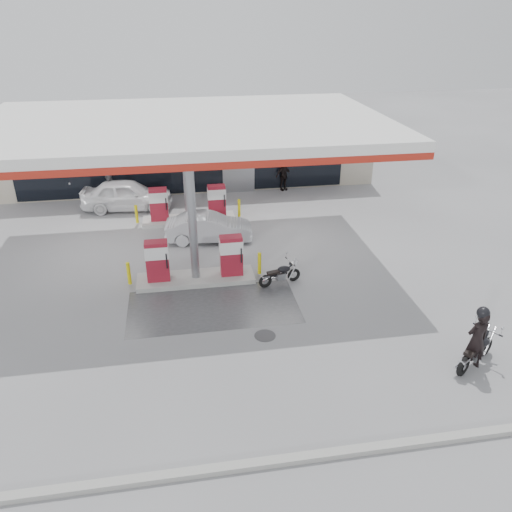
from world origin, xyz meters
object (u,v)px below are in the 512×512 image
Objects in this scene: hatchback_silver at (209,228)px; biker_walking at (283,176)px; pump_island_far at (188,208)px; main_motorcycle at (476,351)px; pump_island_near at (195,264)px; parked_motorcycle at (280,275)px; attendant at (111,189)px; biker_main at (477,340)px; sedan_white at (127,195)px; parked_car_left at (105,184)px.

biker_walking reaches higher than hatchback_silver.
biker_walking is at bearing -31.81° from hatchback_silver.
pump_island_far is 14.70m from main_motorcycle.
parked_motorcycle is at bearing -13.91° from pump_island_near.
biker_main is at bearing -120.46° from attendant.
pump_island_near is 10.11m from biker_main.
biker_main is 0.42× the size of sedan_white.
biker_walking is at bearing -89.45° from biker_main.
hatchback_silver is (0.81, -2.40, -0.07)m from pump_island_far.
pump_island_far is at bearing -148.46° from parked_car_left.
hatchback_silver reaches higher than parked_motorcycle.
biker_main reaches higher than biker_walking.
main_motorcycle is at bearing -64.40° from parked_motorcycle.
parked_motorcycle is (3.18, -6.79, -0.31)m from pump_island_far.
hatchback_silver is (-7.09, 10.00, 0.18)m from main_motorcycle.
hatchback_silver is at bearing -71.40° from pump_island_far.
biker_main is at bearing -155.95° from parked_car_left.
biker_main reaches higher than attendant.
pump_island_far is 4.81m from attendant.
parked_car_left reaches higher than parked_motorcycle.
main_motorcycle is 19.25m from attendant.
sedan_white reaches higher than parked_motorcycle.
parked_car_left is at bearing 132.59° from pump_island_far.
sedan_white is (-3.06, 8.20, 0.08)m from pump_island_near.
main_motorcycle is at bearing -102.22° from biker_walking.
hatchback_silver is (-2.37, 4.39, 0.24)m from parked_motorcycle.
sedan_white is (-10.80, 14.71, -0.19)m from biker_main.
biker_walking is at bearing -107.26° from parked_car_left.
main_motorcycle is 0.55m from biker_main.
main_motorcycle is 12.26m from hatchback_silver.
biker_walking is (5.56, 3.80, 0.13)m from pump_island_far.
biker_main is 19.23m from attendant.
parked_motorcycle is 10.86m from biker_walking.
pump_island_far is at bearing -166.09° from biker_walking.
biker_main is at bearing -58.27° from pump_island_far.
biker_walking is (10.06, -1.10, 0.30)m from parked_car_left.
attendant is at bearing 113.95° from pump_island_near.
hatchback_silver reaches higher than main_motorcycle.
sedan_white is at bearing -60.75° from biker_main.
biker_main is 7.34m from parked_motorcycle.
parked_car_left is at bearing 33.47° from sedan_white.
sedan_white is 1.19× the size of hatchback_silver.
pump_island_far is at bearing 90.00° from pump_island_near.
attendant is 2.21m from parked_car_left.
attendant is 7.03m from hatchback_silver.
pump_island_near reaches higher than biker_walking.
attendant is (-3.91, 2.80, 0.21)m from pump_island_far.
main_motorcycle is 18.26m from sedan_white.
parked_motorcycle is at bearing -123.11° from biker_walking.
sedan_white is 6.01m from hatchback_silver.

